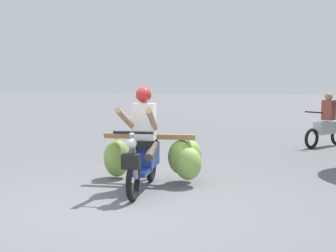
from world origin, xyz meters
The scene contains 3 objects.
ground_plane centered at (0.00, 0.00, 0.00)m, with size 120.00×120.00×0.00m, color slate.
motorbike_main_loaded centered at (-0.02, 1.20, 0.51)m, with size 1.84×1.95×1.58m.
motorbike_distant_ahead_left centered at (2.38, 6.68, 0.57)m, with size 0.95×1.42×1.40m.
Camera 1 is at (2.72, -4.86, 1.63)m, focal length 44.90 mm.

